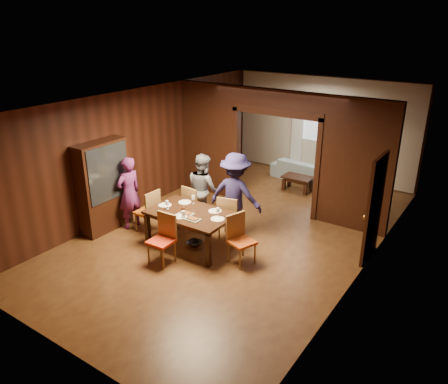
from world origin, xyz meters
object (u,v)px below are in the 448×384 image
Objects in this scene: sofa at (307,171)px; dining_table at (191,229)px; chair_far_r at (230,216)px; coffee_table at (297,183)px; person_grey at (203,189)px; chair_far_l at (196,206)px; person_purple at (129,193)px; chair_near at (161,240)px; person_navy at (235,194)px; chair_left at (147,211)px; chair_right at (242,240)px; hutch at (104,186)px.

sofa is 1.17× the size of dining_table.
chair_far_r is (0.44, 0.79, 0.10)m from dining_table.
dining_table reaches higher than coffee_table.
chair_far_l is (-0.05, -0.22, -0.34)m from person_grey.
dining_table is at bearing 91.65° from sofa.
chair_near is (1.61, -0.78, -0.33)m from person_purple.
chair_near reaches higher than sofa.
person_grey is 1.69× the size of chair_near.
person_purple is 4.69m from coffee_table.
person_purple is 2.05× the size of coffee_table.
sofa is 4.15m from chair_far_r.
person_navy is 1.87× the size of chair_near.
person_grey is at bearing 145.28° from chair_left.
coffee_table is 0.82× the size of chair_far_l.
chair_near is (1.16, -0.84, 0.00)m from chair_left.
chair_far_r is at bearing 117.08° from chair_left.
chair_far_r is at bearing -90.44° from coffee_table.
dining_table is 1.76× the size of chair_near.
person_navy is at bearing -163.19° from chair_far_l.
dining_table is 1.76× the size of chair_right.
chair_near is at bearing 58.60° from chair_far_r.
person_purple is 2.29m from chair_far_r.
chair_right is at bearing 171.94° from person_grey.
person_navy reaches higher than chair_left.
person_navy reaches higher than coffee_table.
chair_right and chair_far_l have the same top height.
hutch is (-2.00, 0.42, 0.52)m from chair_near.
coffee_table is (0.13, -0.87, -0.09)m from sofa.
chair_far_l reaches higher than coffee_table.
person_grey is 1.94m from chair_near.
chair_far_r is at bearing 70.99° from chair_near.
chair_right and chair_far_r have the same top height.
hutch reaches higher than dining_table.
coffee_table is 0.82× the size of chair_far_r.
chair_right is at bearing 160.12° from chair_far_l.
chair_near is (-1.28, -0.85, 0.00)m from chair_right.
chair_right is (1.67, -1.02, -0.34)m from person_grey.
chair_left is (-1.21, 0.00, 0.10)m from dining_table.
person_grey is 1.33m from chair_left.
person_grey is at bearing -9.08° from person_navy.
person_grey is 0.82× the size of sofa.
chair_left is at bearing 24.35° from person_navy.
chair_far_r is (0.89, -0.25, -0.34)m from person_grey.
person_grey reaches higher than chair_right.
person_navy reaches higher than person_grey.
chair_near reaches higher than coffee_table.
chair_left is at bearing 10.95° from chair_far_r.
dining_table is at bearing 91.67° from chair_left.
chair_far_r is 1.70m from chair_near.
person_purple is 5.41m from sofa.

